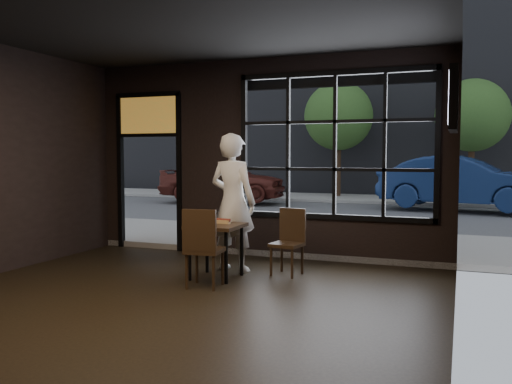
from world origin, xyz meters
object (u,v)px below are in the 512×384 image
at_px(cafe_table, 216,251).
at_px(chair_near, 205,248).
at_px(navy_car, 462,182).
at_px(man, 233,202).

distance_m(cafe_table, chair_near, 0.53).
bearing_deg(cafe_table, chair_near, -81.00).
bearing_deg(navy_car, man, 173.06).
bearing_deg(man, chair_near, 103.48).
bearing_deg(man, cafe_table, 97.94).
bearing_deg(chair_near, navy_car, -111.83).
bearing_deg(cafe_table, navy_car, 73.08).
relative_size(cafe_table, navy_car, 0.16).
relative_size(cafe_table, man, 0.37).
relative_size(man, navy_car, 0.42).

